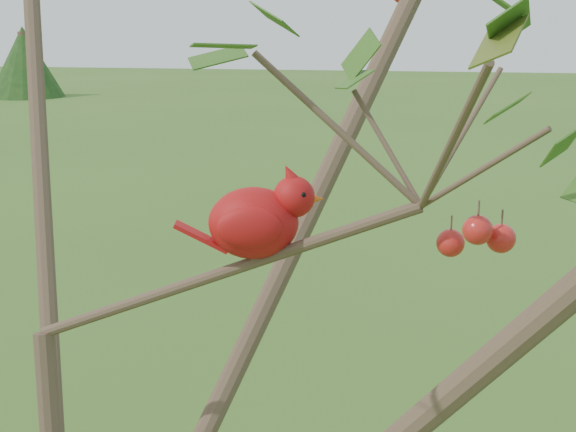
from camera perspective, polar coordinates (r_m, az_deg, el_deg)
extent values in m
sphere|color=red|center=(1.12, 14.90, -1.56)|extent=(0.04, 0.04, 0.04)
sphere|color=red|center=(1.15, 11.48, -1.90)|extent=(0.04, 0.04, 0.04)
sphere|color=red|center=(1.08, 13.33, -0.97)|extent=(0.04, 0.04, 0.04)
ellipsoid|color=#B50F16|center=(1.16, -2.47, -0.50)|extent=(0.15, 0.13, 0.10)
sphere|color=#B50F16|center=(1.15, 0.42, 1.37)|extent=(0.07, 0.07, 0.06)
cone|color=#B50F16|center=(1.15, 0.17, 2.85)|extent=(0.05, 0.04, 0.05)
cone|color=#D85914|center=(1.15, 1.93, 1.24)|extent=(0.03, 0.03, 0.02)
ellipsoid|color=black|center=(1.15, 1.43, 1.18)|extent=(0.02, 0.03, 0.03)
cube|color=#B50F16|center=(1.17, -6.17, -1.49)|extent=(0.08, 0.05, 0.05)
ellipsoid|color=#B50F16|center=(1.20, -2.69, 0.11)|extent=(0.10, 0.05, 0.06)
ellipsoid|color=#B50F16|center=(1.12, -2.75, -0.86)|extent=(0.10, 0.05, 0.06)
cylinder|color=#463426|center=(28.03, -18.21, 10.20)|extent=(0.32, 0.32, 2.11)
cone|color=#163412|center=(28.03, -18.23, 10.37)|extent=(2.46, 2.46, 2.29)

